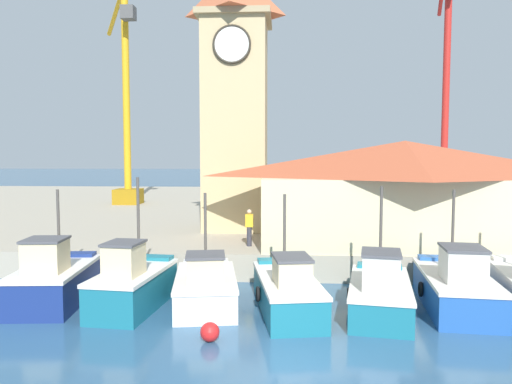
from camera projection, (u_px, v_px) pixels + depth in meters
ground_plane at (288, 374)px, 11.73m from camera, size 300.00×300.00×0.00m
quay_wharf at (286, 211)px, 39.88m from camera, size 120.00×40.00×1.13m
fishing_boat_far_left at (54, 281)px, 17.12m from camera, size 2.41×4.29×3.93m
fishing_boat_left_outer at (133, 284)px, 16.65m from camera, size 2.19×4.25×4.38m
fishing_boat_left_inner at (206, 286)px, 16.97m from camera, size 2.66×4.54×3.82m
fishing_boat_mid_left at (287, 290)px, 16.38m from camera, size 2.56×5.21×3.82m
fishing_boat_center at (380, 292)px, 16.12m from camera, size 2.66×4.88×4.10m
fishing_boat_mid_right at (456, 286)px, 16.62m from camera, size 2.55×5.18×3.96m
clock_tower at (235, 93)px, 26.30m from camera, size 3.77×3.77×15.35m
warehouse_right at (404, 191)px, 22.49m from camera, size 13.04×6.41×4.63m
port_crane_near at (126, 120)px, 39.65m from camera, size 4.69×7.66×17.22m
port_crane_far at (445, 100)px, 40.67m from camera, size 2.97×10.25×22.30m
mooring_buoy at (210, 332)px, 13.77m from camera, size 0.54×0.54×0.54m
dock_worker_near_tower at (249, 227)px, 21.84m from camera, size 0.34×0.22×1.62m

